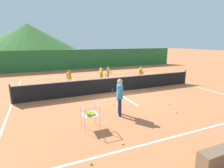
{
  "coord_description": "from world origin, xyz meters",
  "views": [
    {
      "loc": [
        -4.45,
        -9.9,
        3.14
      ],
      "look_at": [
        -0.71,
        -1.13,
        0.84
      ],
      "focal_mm": 28.06,
      "sensor_mm": 36.0,
      "label": 1
    }
  ],
  "objects_px": {
    "instructor": "(120,94)",
    "tennis_ball_5": "(122,143)",
    "tennis_net": "(115,84)",
    "tennis_ball_1": "(91,163)",
    "student_0": "(69,77)",
    "student_3": "(141,73)",
    "student_1": "(101,75)",
    "tennis_ball_3": "(183,87)",
    "tennis_ball_2": "(113,105)",
    "courtside_bench": "(222,156)",
    "tennis_ball_0": "(169,104)",
    "tennis_ball_4": "(108,102)",
    "ball_cart": "(90,113)",
    "student_2": "(108,73)",
    "tennis_ball_6": "(176,112)",
    "tennis_ball_7": "(71,99)",
    "tennis_ball_8": "(86,103)"
  },
  "relations": [
    {
      "from": "tennis_ball_6",
      "to": "tennis_ball_8",
      "type": "xyz_separation_m",
      "value": [
        -3.42,
        2.88,
        0.0
      ]
    },
    {
      "from": "tennis_ball_7",
      "to": "tennis_net",
      "type": "bearing_deg",
      "value": 9.22
    },
    {
      "from": "tennis_net",
      "to": "tennis_ball_2",
      "type": "relative_size",
      "value": 173.73
    },
    {
      "from": "student_1",
      "to": "student_2",
      "type": "bearing_deg",
      "value": 51.19
    },
    {
      "from": "tennis_ball_3",
      "to": "tennis_ball_2",
      "type": "bearing_deg",
      "value": -166.63
    },
    {
      "from": "tennis_ball_1",
      "to": "tennis_ball_7",
      "type": "distance_m",
      "value": 5.58
    },
    {
      "from": "tennis_ball_7",
      "to": "student_2",
      "type": "bearing_deg",
      "value": 43.54
    },
    {
      "from": "tennis_ball_3",
      "to": "tennis_ball_5",
      "type": "bearing_deg",
      "value": -146.71
    },
    {
      "from": "tennis_ball_6",
      "to": "courtside_bench",
      "type": "bearing_deg",
      "value": -113.15
    },
    {
      "from": "instructor",
      "to": "tennis_ball_5",
      "type": "distance_m",
      "value": 2.48
    },
    {
      "from": "tennis_ball_1",
      "to": "student_0",
      "type": "bearing_deg",
      "value": 83.83
    },
    {
      "from": "ball_cart",
      "to": "tennis_ball_0",
      "type": "relative_size",
      "value": 13.22
    },
    {
      "from": "student_0",
      "to": "tennis_ball_8",
      "type": "bearing_deg",
      "value": -87.46
    },
    {
      "from": "tennis_ball_2",
      "to": "student_3",
      "type": "bearing_deg",
      "value": 44.87
    },
    {
      "from": "student_1",
      "to": "tennis_ball_5",
      "type": "xyz_separation_m",
      "value": [
        -1.84,
        -7.12,
        -0.79
      ]
    },
    {
      "from": "student_1",
      "to": "tennis_ball_6",
      "type": "distance_m",
      "value": 6.08
    },
    {
      "from": "instructor",
      "to": "ball_cart",
      "type": "relative_size",
      "value": 1.8
    },
    {
      "from": "tennis_net",
      "to": "tennis_ball_4",
      "type": "bearing_deg",
      "value": -125.29
    },
    {
      "from": "tennis_ball_3",
      "to": "tennis_ball_4",
      "type": "bearing_deg",
      "value": -171.93
    },
    {
      "from": "instructor",
      "to": "tennis_ball_7",
      "type": "height_order",
      "value": "instructor"
    },
    {
      "from": "tennis_ball_0",
      "to": "tennis_ball_6",
      "type": "bearing_deg",
      "value": -115.18
    },
    {
      "from": "student_3",
      "to": "tennis_ball_6",
      "type": "xyz_separation_m",
      "value": [
        -2.04,
        -6.26,
        -0.68
      ]
    },
    {
      "from": "tennis_ball_2",
      "to": "courtside_bench",
      "type": "xyz_separation_m",
      "value": [
        0.9,
        -5.11,
        0.2
      ]
    },
    {
      "from": "tennis_net",
      "to": "student_3",
      "type": "xyz_separation_m",
      "value": [
        3.15,
        2.0,
        0.22
      ]
    },
    {
      "from": "instructor",
      "to": "tennis_ball_4",
      "type": "height_order",
      "value": "instructor"
    },
    {
      "from": "tennis_ball_2",
      "to": "tennis_ball_1",
      "type": "bearing_deg",
      "value": -121.2
    },
    {
      "from": "instructor",
      "to": "tennis_ball_3",
      "type": "xyz_separation_m",
      "value": [
        6.31,
        2.61,
        -0.94
      ]
    },
    {
      "from": "tennis_ball_5",
      "to": "tennis_ball_7",
      "type": "distance_m",
      "value": 5.1
    },
    {
      "from": "student_3",
      "to": "tennis_ball_1",
      "type": "relative_size",
      "value": 17.53
    },
    {
      "from": "courtside_bench",
      "to": "tennis_ball_0",
      "type": "bearing_deg",
      "value": 66.33
    },
    {
      "from": "tennis_ball_1",
      "to": "tennis_ball_4",
      "type": "height_order",
      "value": "same"
    },
    {
      "from": "tennis_ball_5",
      "to": "tennis_net",
      "type": "bearing_deg",
      "value": 68.04
    },
    {
      "from": "tennis_ball_1",
      "to": "tennis_ball_3",
      "type": "distance_m",
      "value": 9.88
    },
    {
      "from": "student_2",
      "to": "tennis_ball_8",
      "type": "height_order",
      "value": "student_2"
    },
    {
      "from": "student_3",
      "to": "tennis_ball_4",
      "type": "relative_size",
      "value": 17.53
    },
    {
      "from": "tennis_ball_4",
      "to": "tennis_ball_6",
      "type": "distance_m",
      "value": 3.45
    },
    {
      "from": "student_2",
      "to": "tennis_ball_1",
      "type": "height_order",
      "value": "student_2"
    },
    {
      "from": "tennis_ball_7",
      "to": "instructor",
      "type": "bearing_deg",
      "value": -61.96
    },
    {
      "from": "tennis_ball_1",
      "to": "tennis_ball_3",
      "type": "height_order",
      "value": "same"
    },
    {
      "from": "tennis_ball_1",
      "to": "tennis_ball_0",
      "type": "bearing_deg",
      "value": 29.35
    },
    {
      "from": "ball_cart",
      "to": "tennis_ball_0",
      "type": "bearing_deg",
      "value": 11.2
    },
    {
      "from": "student_2",
      "to": "tennis_ball_1",
      "type": "relative_size",
      "value": 17.69
    },
    {
      "from": "student_0",
      "to": "tennis_ball_0",
      "type": "height_order",
      "value": "student_0"
    },
    {
      "from": "student_1",
      "to": "student_3",
      "type": "distance_m",
      "value": 3.57
    },
    {
      "from": "ball_cart",
      "to": "tennis_ball_4",
      "type": "xyz_separation_m",
      "value": [
        1.69,
        2.43,
        -0.56
      ]
    },
    {
      "from": "student_3",
      "to": "student_1",
      "type": "bearing_deg",
      "value": -173.36
    },
    {
      "from": "tennis_ball_3",
      "to": "courtside_bench",
      "type": "bearing_deg",
      "value": -128.4
    },
    {
      "from": "instructor",
      "to": "tennis_ball_5",
      "type": "bearing_deg",
      "value": -112.96
    },
    {
      "from": "tennis_ball_2",
      "to": "tennis_net",
      "type": "bearing_deg",
      "value": 63.54
    },
    {
      "from": "tennis_ball_0",
      "to": "tennis_ball_4",
      "type": "bearing_deg",
      "value": 150.9
    }
  ]
}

